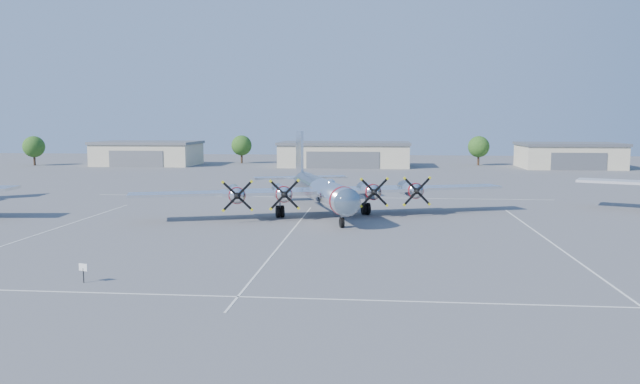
# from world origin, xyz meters

# --- Properties ---
(ground) EXTENTS (260.00, 260.00, 0.00)m
(ground) POSITION_xyz_m (0.00, 0.00, 0.00)
(ground) COLOR #505052
(ground) RESTS_ON ground
(parking_lines) EXTENTS (60.00, 50.08, 0.01)m
(parking_lines) POSITION_xyz_m (0.00, -1.75, 0.01)
(parking_lines) COLOR silver
(parking_lines) RESTS_ON ground
(hangar_west) EXTENTS (22.60, 14.60, 5.40)m
(hangar_west) POSITION_xyz_m (-45.00, 81.96, 2.71)
(hangar_west) COLOR #C1B699
(hangar_west) RESTS_ON ground
(hangar_center) EXTENTS (28.60, 14.60, 5.40)m
(hangar_center) POSITION_xyz_m (0.00, 81.96, 2.71)
(hangar_center) COLOR #C1B699
(hangar_center) RESTS_ON ground
(hangar_east) EXTENTS (20.60, 14.60, 5.40)m
(hangar_east) POSITION_xyz_m (48.00, 81.96, 2.71)
(hangar_east) COLOR #C1B699
(hangar_east) RESTS_ON ground
(tree_far_west) EXTENTS (4.80, 4.80, 6.64)m
(tree_far_west) POSITION_xyz_m (-70.00, 78.00, 4.22)
(tree_far_west) COLOR #382619
(tree_far_west) RESTS_ON ground
(tree_west) EXTENTS (4.80, 4.80, 6.64)m
(tree_west) POSITION_xyz_m (-25.00, 90.00, 4.22)
(tree_west) COLOR #382619
(tree_west) RESTS_ON ground
(tree_east) EXTENTS (4.80, 4.80, 6.64)m
(tree_east) POSITION_xyz_m (30.00, 88.00, 4.22)
(tree_east) COLOR #382619
(tree_east) RESTS_ON ground
(main_bomber_b29) EXTENTS (45.87, 37.97, 8.71)m
(main_bomber_b29) POSITION_xyz_m (1.51, 10.45, 0.00)
(main_bomber_b29) COLOR white
(main_bomber_b29) RESTS_ON ground
(info_placard) EXTENTS (0.62, 0.22, 1.20)m
(info_placard) POSITION_xyz_m (-10.17, -19.87, 0.84)
(info_placard) COLOR black
(info_placard) RESTS_ON ground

